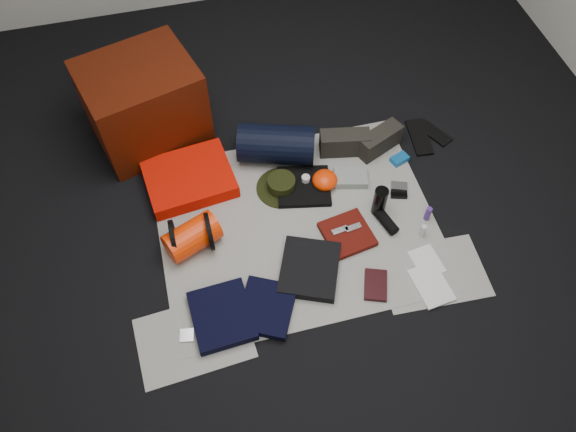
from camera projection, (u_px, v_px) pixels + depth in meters
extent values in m
cube|color=black|center=(297.00, 225.00, 3.31)|extent=(4.50, 4.50, 0.02)
cube|color=#B6B4A8|center=(297.00, 224.00, 3.30)|extent=(1.60, 1.30, 0.01)
cube|color=#B6B4A8|center=(194.00, 338.00, 2.91)|extent=(0.61, 0.44, 0.00)
cube|color=#B6B4A8|center=(433.00, 273.00, 3.12)|extent=(0.60, 0.43, 0.00)
cube|color=#441105|center=(144.00, 104.00, 3.47)|extent=(0.79, 0.71, 0.55)
cube|color=red|center=(189.00, 178.00, 3.43)|extent=(0.56, 0.48, 0.09)
cylinder|color=#FF3204|center=(192.00, 237.00, 3.15)|extent=(0.35, 0.28, 0.18)
cylinder|color=black|center=(174.00, 239.00, 3.12)|extent=(0.02, 0.22, 0.22)
cylinder|color=black|center=(209.00, 231.00, 3.14)|extent=(0.02, 0.22, 0.22)
cylinder|color=black|center=(276.00, 144.00, 3.48)|extent=(0.52, 0.38, 0.25)
cylinder|color=black|center=(281.00, 188.00, 3.44)|extent=(0.41, 0.41, 0.01)
cylinder|color=black|center=(281.00, 184.00, 3.41)|extent=(0.17, 0.17, 0.07)
cube|color=black|center=(345.00, 143.00, 3.54)|extent=(0.33, 0.17, 0.16)
cube|color=black|center=(379.00, 141.00, 3.56)|extent=(0.32, 0.22, 0.15)
cube|color=black|center=(419.00, 137.00, 3.67)|extent=(0.14, 0.31, 0.02)
cube|color=black|center=(433.00, 132.00, 3.70)|extent=(0.20, 0.27, 0.01)
cube|color=black|center=(222.00, 316.00, 2.95)|extent=(0.33, 0.37, 0.05)
cube|color=black|center=(267.00, 308.00, 2.98)|extent=(0.38, 0.40, 0.05)
cube|color=black|center=(310.00, 269.00, 3.10)|extent=(0.43, 0.45, 0.06)
cube|color=black|center=(304.00, 186.00, 3.43)|extent=(0.37, 0.35, 0.03)
cube|color=#500E08|center=(347.00, 234.00, 3.24)|extent=(0.30, 0.30, 0.04)
ellipsoid|color=#FF3204|center=(325.00, 180.00, 3.42)|extent=(0.18, 0.18, 0.10)
cube|color=gray|center=(351.00, 177.00, 3.46)|extent=(0.23, 0.19, 0.05)
cylinder|color=black|center=(380.00, 201.00, 3.26)|extent=(0.11, 0.11, 0.20)
cylinder|color=black|center=(386.00, 221.00, 3.27)|extent=(0.11, 0.18, 0.07)
cube|color=silver|center=(399.00, 187.00, 3.42)|extent=(0.11, 0.09, 0.04)
cube|color=#0F5592|center=(400.00, 159.00, 3.55)|extent=(0.13, 0.10, 0.03)
cylinder|color=#4A2780|center=(428.00, 214.00, 3.28)|extent=(0.04, 0.04, 0.10)
cylinder|color=silver|center=(423.00, 231.00, 3.22)|extent=(0.04, 0.04, 0.09)
cube|color=black|center=(376.00, 285.00, 3.06)|extent=(0.18, 0.22, 0.03)
cube|color=silver|center=(431.00, 285.00, 3.07)|extent=(0.20, 0.27, 0.01)
cube|color=silver|center=(427.00, 262.00, 3.16)|extent=(0.17, 0.21, 0.01)
cube|color=black|center=(399.00, 195.00, 3.40)|extent=(0.11, 0.07, 0.03)
cube|color=silver|center=(187.00, 335.00, 2.91)|extent=(0.08, 0.08, 0.01)
cylinder|color=silver|center=(306.00, 179.00, 3.42)|extent=(0.05, 0.05, 0.04)
cube|color=silver|center=(340.00, 230.00, 3.22)|extent=(0.10, 0.05, 0.01)
cube|color=silver|center=(353.00, 228.00, 3.24)|extent=(0.10, 0.05, 0.01)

